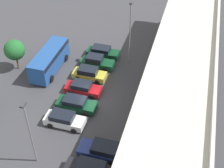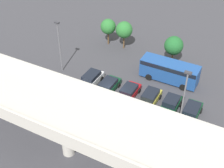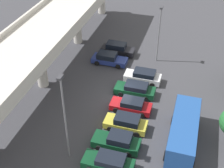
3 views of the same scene
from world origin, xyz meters
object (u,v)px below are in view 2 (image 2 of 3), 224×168
object	(u,v)px
parked_car_0	(191,113)
parked_car_7	(36,87)
parked_car_4	(108,87)
lamp_post_mid_lot	(59,43)
shuttle_bus	(170,70)
tree_front_right	(108,27)
lamp_post_near_aisle	(183,102)
tree_front_left	(174,46)
parked_car_3	(128,92)
parked_car_1	(170,106)
parked_car_5	(91,79)
parked_car_6	(50,95)
tree_front_centre	(124,30)
parked_car_2	(150,98)

from	to	relation	value
parked_car_0	parked_car_7	size ratio (longest dim) A/B	0.99
parked_car_4	lamp_post_mid_lot	size ratio (longest dim) A/B	0.61
shuttle_bus	tree_front_right	world-z (taller)	tree_front_right
parked_car_4	tree_front_right	bearing A→B (deg)	-151.72
lamp_post_near_aisle	tree_front_left	xyz separation A→B (m)	(5.62, -14.20, -2.22)
parked_car_3	tree_front_left	distance (m)	10.72
shuttle_bus	parked_car_1	bearing A→B (deg)	-68.64
parked_car_3	shuttle_bus	xyz separation A→B (m)	(-3.35, -5.89, 1.01)
parked_car_7	parked_car_5	bearing A→B (deg)	-48.50
parked_car_4	parked_car_5	size ratio (longest dim) A/B	1.05
parked_car_0	parked_car_1	size ratio (longest dim) A/B	1.01
parked_car_6	parked_car_4	bearing A→B (deg)	-48.41
parked_car_1	parked_car_5	xyz separation A→B (m)	(11.36, -0.06, -0.01)
lamp_post_near_aisle	tree_front_centre	size ratio (longest dim) A/B	1.97
tree_front_right	parked_car_1	bearing A→B (deg)	143.53
parked_car_3	tree_front_right	xyz separation A→B (m)	(8.83, -10.72, 2.45)
tree_front_left	shuttle_bus	bearing A→B (deg)	103.96
lamp_post_mid_lot	tree_front_centre	bearing A→B (deg)	-116.87
parked_car_2	lamp_post_mid_lot	size ratio (longest dim) A/B	0.56
parked_car_6	parked_car_3	bearing A→B (deg)	-58.59
tree_front_left	parked_car_2	bearing A→B (deg)	93.54
parked_car_4	lamp_post_near_aisle	distance (m)	12.32
parked_car_7	lamp_post_mid_lot	size ratio (longest dim) A/B	0.60
parked_car_5	parked_car_2	bearing A→B (deg)	90.57
parked_car_2	tree_front_left	bearing A→B (deg)	-176.46
parked_car_2	parked_car_6	world-z (taller)	parked_car_2
parked_car_4	shuttle_bus	distance (m)	8.83
parked_car_4	parked_car_0	bearing A→B (deg)	91.21
parked_car_7	tree_front_centre	xyz separation A→B (m)	(-5.18, -15.52, 2.44)
parked_car_5	tree_front_left	xyz separation A→B (m)	(-7.99, -10.13, 2.24)
parked_car_7	tree_front_left	world-z (taller)	tree_front_left
parked_car_1	lamp_post_mid_lot	world-z (taller)	lamp_post_mid_lot
shuttle_bus	tree_front_left	world-z (taller)	tree_front_left
parked_car_2	shuttle_bus	bearing A→B (deg)	175.47
parked_car_3	parked_car_0	bearing A→B (deg)	89.99
tree_front_centre	tree_front_right	bearing A→B (deg)	0.69
parked_car_5	shuttle_bus	size ratio (longest dim) A/B	0.56
parked_car_6	tree_front_left	bearing A→B (deg)	-35.04
parked_car_1	tree_front_centre	distance (m)	16.04
parked_car_6	tree_front_centre	xyz separation A→B (m)	(-2.54, -15.97, 2.53)
parked_car_2	parked_car_7	world-z (taller)	parked_car_7
parked_car_0	parked_car_2	world-z (taller)	parked_car_2
parked_car_7	parked_car_0	bearing A→B (deg)	-76.23
tree_front_centre	parked_car_5	bearing A→B (deg)	91.62
shuttle_bus	tree_front_right	bearing A→B (deg)	158.38
parked_car_0	lamp_post_near_aisle	xyz separation A→B (m)	(0.35, 3.98, 4.49)
parked_car_1	tree_front_right	world-z (taller)	tree_front_right
parked_car_2	parked_car_6	distance (m)	12.66
parked_car_3	parked_car_5	size ratio (longest dim) A/B	1.00
parked_car_3	shuttle_bus	bearing A→B (deg)	150.39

